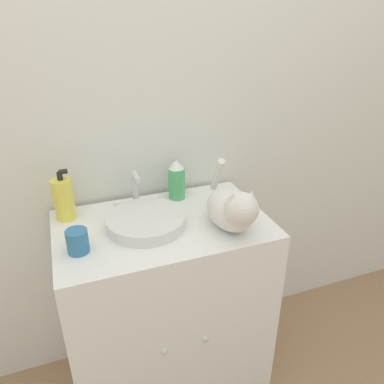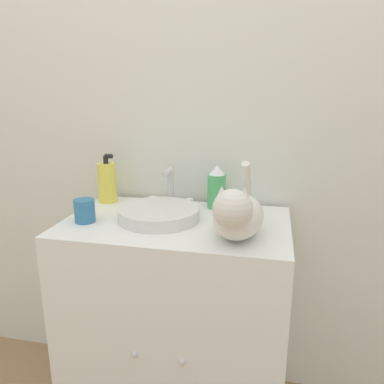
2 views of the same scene
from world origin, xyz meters
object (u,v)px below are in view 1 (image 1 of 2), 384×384
object	(u,v)px
cup	(77,241)
cat	(232,208)
soap_bottle	(64,199)
spray_bottle	(177,180)

from	to	relation	value
cup	cat	bearing A→B (deg)	-4.59
cat	cup	world-z (taller)	cat
cat	soap_bottle	size ratio (longest dim) A/B	1.83
cat	spray_bottle	distance (m)	0.32
soap_bottle	spray_bottle	distance (m)	0.45
spray_bottle	cup	distance (m)	0.50
cat	cup	size ratio (longest dim) A/B	4.52
spray_bottle	soap_bottle	bearing A→B (deg)	-177.93
soap_bottle	cup	size ratio (longest dim) A/B	2.47
spray_bottle	cup	bearing A→B (deg)	-148.86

